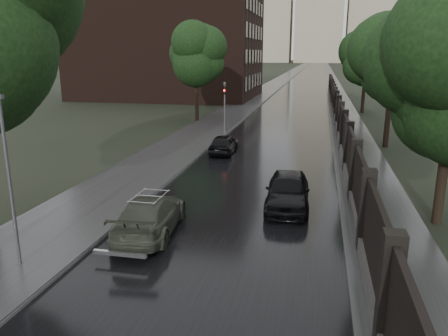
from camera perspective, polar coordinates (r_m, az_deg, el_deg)
ground at (r=11.04m, az=-5.78°, el=-19.29°), size 800.00×800.00×0.00m
road at (r=198.78m, az=11.68°, el=12.71°), size 8.00×420.00×0.02m
sidewalk_left at (r=198.96m, az=9.91°, el=12.82°), size 4.00×420.00×0.16m
verge_right at (r=198.77m, az=13.31°, el=12.63°), size 3.00×420.00×0.08m
fence_right at (r=41.04m, az=14.56°, el=7.09°), size 0.45×75.72×2.70m
tree_left_far at (r=40.20m, az=-3.67°, el=13.43°), size 4.25×4.25×7.39m
tree_right_b at (r=31.02m, az=21.11°, el=11.56°), size 4.08×4.08×7.01m
tree_right_c at (r=48.89m, az=18.03°, el=12.65°), size 4.08×4.08×7.01m
lamp_post at (r=13.61m, az=-26.20°, el=-1.67°), size 0.25×0.12×5.11m
traffic_light at (r=34.64m, az=0.09°, el=8.53°), size 0.16×0.32×4.00m
brick_building at (r=64.29m, az=-7.15°, el=18.09°), size 24.00×18.00×20.00m
stalinist_tower at (r=310.35m, az=12.43°, el=20.42°), size 92.00×30.00×159.00m
volga_sedan at (r=15.63m, az=-9.64°, el=-6.08°), size 2.31×4.72×1.32m
hatchback_left at (r=27.64m, az=-0.03°, el=3.18°), size 1.48×3.59×1.22m
car_right_near at (r=18.05m, az=8.33°, el=-2.91°), size 1.89×4.36×1.47m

